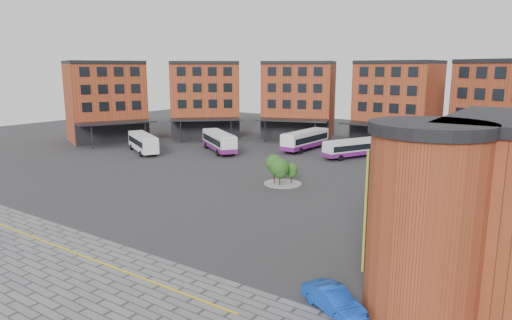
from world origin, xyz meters
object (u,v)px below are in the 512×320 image
Objects in this scene: bus_f at (503,174)px; bus_c at (305,140)px; bus_b at (219,141)px; blue_car at (334,300)px; bus_d at (353,148)px; bus_a at (143,142)px; tree_island at (280,169)px; bus_e at (466,158)px.

bus_c is at bearing -146.04° from bus_f.
bus_b reaches higher than blue_car.
bus_c is 1.15× the size of bus_d.
bus_c reaches higher than bus_a.
blue_car is at bearing -57.71° from bus_c.
bus_b is 2.57× the size of blue_car.
bus_c is 31.15m from bus_f.
blue_car is (36.55, -34.79, -1.03)m from bus_b.
bus_a is at bearing -126.84° from bus_d.
bus_d is at bearing -34.55° from bus_a.
bus_d is (0.38, 20.19, -0.44)m from tree_island.
bus_d is 15.66m from bus_e.
bus_a is 1.05× the size of bus_d.
bus_e is at bearing 28.54° from bus_d.
bus_a is 26.34m from bus_c.
blue_car is at bearing -52.22° from tree_island.
bus_c is (-8.67, 21.98, -0.22)m from tree_island.
tree_island is at bearing -88.54° from bus_b.
bus_b is 50.47m from blue_car.
bus_b is 1.17× the size of bus_f.
bus_a reaches higher than blue_car.
bus_c is 2.71× the size of blue_car.
tree_island is at bearing -113.72° from bus_e.
bus_f reaches higher than blue_car.
bus_e is (15.64, 0.67, 0.06)m from bus_d.
bus_e is (44.98, 15.67, -0.19)m from bus_a.
bus_a is 0.91× the size of bus_c.
bus_a is at bearing 85.81° from blue_car.
blue_car is (46.11, -27.33, -1.07)m from bus_a.
blue_car is at bearing -74.68° from bus_e.
bus_a is 2.47× the size of blue_car.
tree_island is 26.31m from bus_e.
tree_island reaches higher than bus_e.
bus_d is at bearing -9.25° from bus_c.
bus_a is 12.13m from bus_b.
bus_a is 50.94m from bus_f.
bus_d is at bearing 48.08° from blue_car.
bus_e is (16.02, 20.86, -0.37)m from tree_island.
bus_e is 2.51× the size of blue_car.
bus_d is 45.53m from blue_car.
bus_e is 9.07m from bus_f.
bus_d is at bearing -34.56° from bus_b.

